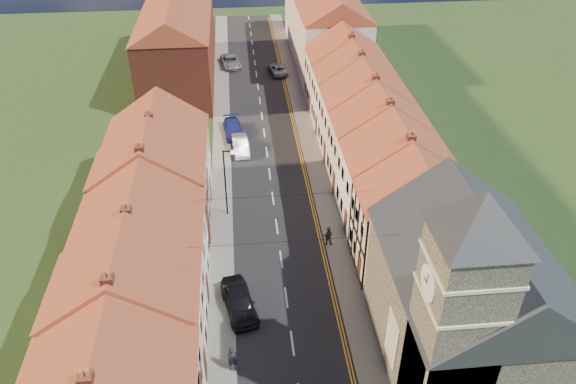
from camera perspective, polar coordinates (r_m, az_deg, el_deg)
The scene contains 24 objects.
road at distance 55.04m, azimuth -2.17°, elevation 4.06°, with size 7.00×90.00×0.02m, color black.
pavement_left at distance 54.98m, azimuth -6.76°, elevation 3.86°, with size 1.80×90.00×0.12m, color gray.
pavement_right at distance 55.39m, azimuth 2.39°, elevation 4.33°, with size 1.80×90.00×0.12m, color gray.
church at distance 32.37m, azimuth 17.99°, elevation -9.90°, with size 11.25×14.25×15.20m.
cottage_r_tudor at distance 39.86m, azimuth 12.82°, elevation -2.19°, with size 8.30×5.20×9.00m.
cottage_r_white_near at distance 44.12m, azimuth 10.90°, elevation 1.93°, with size 8.30×6.00×9.00m.
cottage_r_cream_mid at distance 48.59m, azimuth 9.29°, elevation 5.31°, with size 8.30×5.20×9.00m.
cottage_r_pink at distance 53.24m, azimuth 7.94°, elevation 8.09°, with size 8.30×6.00×9.00m.
cottage_r_white_far at distance 58.02m, azimuth 6.80°, elevation 10.43°, with size 8.30×5.20×9.00m.
cottage_r_cream_far at distance 62.90m, azimuth 5.82°, elevation 12.39°, with size 8.30×6.00×9.00m.
cottage_l_cream at distance 33.29m, azimuth -15.89°, elevation -11.21°, with size 8.30×6.30×9.10m.
cottage_l_white at distance 38.12m, azimuth -14.58°, elevation -4.58°, with size 8.30×6.90×8.80m.
cottage_l_brick_mid at distance 42.94m, azimuth -13.69°, elevation 0.64°, with size 8.30×5.70×9.10m.
cottage_l_pink at distance 47.94m, azimuth -12.97°, elevation 4.28°, with size 8.30×6.30×8.80m.
block_right_far at distance 76.87m, azimuth 3.69°, elevation 17.17°, with size 8.30×24.20×10.50m.
block_left_far at distance 71.49m, azimuth -11.11°, elevation 15.32°, with size 8.30×24.20×10.50m.
lamppost at distance 44.61m, azimuth -6.30°, elevation 1.35°, with size 0.88×0.15×6.00m.
car_near at distance 37.81m, azimuth -4.98°, elevation -11.01°, with size 1.86×4.63×1.58m, color black.
car_mid at distance 55.08m, azimuth -4.86°, elevation 4.78°, with size 1.43×4.10×1.35m, color #B7BBC0.
car_far at distance 58.18m, azimuth -5.61°, elevation 6.39°, with size 1.83×4.50×1.31m, color navy.
car_distant at distance 75.56m, azimuth -5.86°, elevation 13.06°, with size 2.24×4.85×1.35m, color #9A9EA1.
pedestrian_left at distance 34.38m, azimuth -5.65°, elevation -16.53°, with size 0.64×0.42×1.75m, color black.
pedestrian_right at distance 42.79m, azimuth 4.09°, elevation -4.44°, with size 0.77×0.60×1.58m, color black.
car_distant_b at distance 72.97m, azimuth -1.02°, elevation 12.39°, with size 1.98×4.29×1.19m, color #96999C.
Camera 1 is at (-2.60, -17.64, 27.44)m, focal length 35.00 mm.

